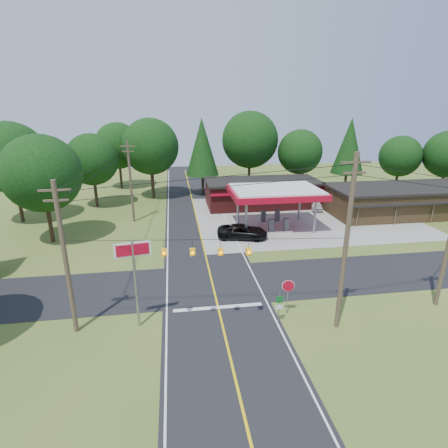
{
  "coord_description": "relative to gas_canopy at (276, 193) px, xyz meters",
  "views": [
    {
      "loc": [
        -2.81,
        -25.55,
        13.91
      ],
      "look_at": [
        2.0,
        7.0,
        2.8
      ],
      "focal_mm": 28.0,
      "sensor_mm": 36.0,
      "label": 1
    }
  ],
  "objects": [
    {
      "name": "route_sign_post",
      "position": [
        -5.2,
        -19.02,
        -2.88
      ],
      "size": [
        0.47,
        0.09,
        2.32
      ],
      "color": "gray",
      "rests_on": "ground"
    },
    {
      "name": "utility_pole_far_left",
      "position": [
        -17.0,
        5.0,
        0.93
      ],
      "size": [
        1.8,
        0.3,
        10.0
      ],
      "color": "#473828",
      "rests_on": "ground"
    },
    {
      "name": "utility_pole_near_left",
      "position": [
        -18.5,
        -18.0,
        0.93
      ],
      "size": [
        1.8,
        0.3,
        10.0
      ],
      "color": "#473828",
      "rests_on": "ground"
    },
    {
      "name": "strip_building",
      "position": [
        19.0,
        2.98,
        -2.35
      ],
      "size": [
        20.4,
        8.75,
        3.8
      ],
      "color": "#302213",
      "rests_on": "ground"
    },
    {
      "name": "main_highway",
      "position": [
        -9.0,
        -13.0,
        -4.26
      ],
      "size": [
        8.0,
        120.0,
        0.02
      ],
      "primitive_type": "cube",
      "color": "black",
      "rests_on": "ground"
    },
    {
      "name": "lane_center_yellow",
      "position": [
        -9.0,
        -13.0,
        -4.24
      ],
      "size": [
        0.15,
        110.0,
        0.0
      ],
      "primitive_type": "cube",
      "color": "yellow",
      "rests_on": "main_highway"
    },
    {
      "name": "overhead_beacons",
      "position": [
        -10.0,
        -19.0,
        1.95
      ],
      "size": [
        17.04,
        2.04,
        1.03
      ],
      "color": "black",
      "rests_on": "ground"
    },
    {
      "name": "utility_pole_near_right",
      "position": [
        -1.5,
        -20.0,
        1.69
      ],
      "size": [
        1.8,
        0.3,
        11.5
      ],
      "color": "#473828",
      "rests_on": "ground"
    },
    {
      "name": "convenience_store",
      "position": [
        1.0,
        9.98,
        -2.35
      ],
      "size": [
        16.4,
        7.55,
        3.8
      ],
      "color": "#531917",
      "rests_on": "ground"
    },
    {
      "name": "octagonal_stop_sign",
      "position": [
        -4.32,
        -18.11,
        -2.25
      ],
      "size": [
        0.92,
        0.21,
        2.69
      ],
      "color": "gray",
      "rests_on": "ground"
    },
    {
      "name": "big_stop_sign",
      "position": [
        -14.49,
        -18.01,
        0.18
      ],
      "size": [
        2.24,
        0.48,
        6.09
      ],
      "color": "gray",
      "rests_on": "ground"
    },
    {
      "name": "sedan_car",
      "position": [
        8.0,
        6.54,
        -3.63
      ],
      "size": [
        4.46,
        4.46,
        1.27
      ],
      "primitive_type": "imported",
      "rotation": [
        0.0,
        0.0,
        -0.22
      ],
      "color": "silver",
      "rests_on": "ground"
    },
    {
      "name": "treeline_backdrop",
      "position": [
        -8.18,
        11.01,
        3.22
      ],
      "size": [
        70.27,
        51.59,
        13.3
      ],
      "color": "#332316",
      "rests_on": "ground"
    },
    {
      "name": "utility_pole_north",
      "position": [
        -15.5,
        22.0,
        0.48
      ],
      "size": [
        0.3,
        0.3,
        9.5
      ],
      "color": "#473828",
      "rests_on": "ground"
    },
    {
      "name": "ground",
      "position": [
        -9.0,
        -13.0,
        -4.27
      ],
      "size": [
        120.0,
        120.0,
        0.0
      ],
      "primitive_type": "plane",
      "color": "#435C20",
      "rests_on": "ground"
    },
    {
      "name": "cross_road",
      "position": [
        -9.0,
        -13.0,
        -4.25
      ],
      "size": [
        70.0,
        7.0,
        0.02
      ],
      "primitive_type": "cube",
      "color": "black",
      "rests_on": "ground"
    },
    {
      "name": "gas_canopy",
      "position": [
        0.0,
        0.0,
        0.0
      ],
      "size": [
        10.6,
        7.4,
        4.88
      ],
      "color": "gray",
      "rests_on": "ground"
    },
    {
      "name": "suv_car",
      "position": [
        -4.5,
        -3.0,
        -3.5
      ],
      "size": [
        6.67,
        6.67,
        1.53
      ],
      "primitive_type": "imported",
      "rotation": [
        0.0,
        0.0,
        1.33
      ],
      "color": "black",
      "rests_on": "ground"
    }
  ]
}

